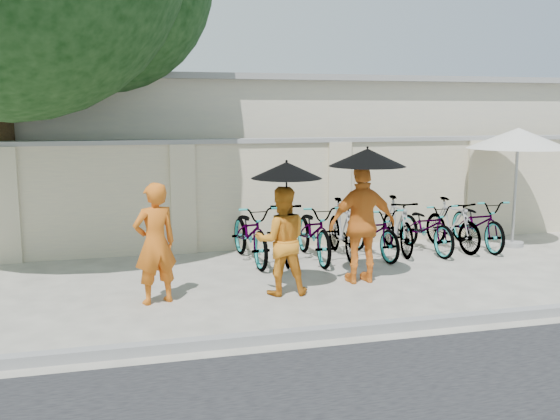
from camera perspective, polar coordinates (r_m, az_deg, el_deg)
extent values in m
plane|color=#BAB4A4|center=(8.89, -0.12, -7.88)|extent=(80.00, 80.00, 0.00)
cube|color=gray|center=(7.32, 3.29, -11.16)|extent=(40.00, 0.16, 0.12)
cube|color=beige|center=(11.96, 0.65, 1.41)|extent=(20.00, 0.30, 2.00)
cube|color=beige|center=(15.82, 0.50, 5.45)|extent=(14.00, 6.00, 3.20)
imported|color=#D26115|center=(8.55, -11.35, -3.02)|extent=(0.70, 0.57, 1.65)
imported|color=orange|center=(8.82, 0.14, -2.82)|extent=(0.82, 0.67, 1.55)
cylinder|color=black|center=(8.66, 0.60, 0.69)|extent=(0.02, 0.02, 0.90)
cone|color=black|center=(8.60, 0.60, 3.67)|extent=(0.99, 0.99, 0.23)
imported|color=orange|center=(9.48, 7.55, -1.32)|extent=(1.06, 0.46, 1.79)
cylinder|color=black|center=(9.33, 7.93, 2.04)|extent=(0.02, 0.02, 0.90)
cone|color=black|center=(9.29, 7.99, 4.79)|extent=(1.14, 1.14, 0.26)
cylinder|color=gray|center=(12.90, 20.43, -2.92)|extent=(0.43, 0.43, 0.09)
cylinder|color=#9F9F9F|center=(12.74, 20.67, 1.39)|extent=(0.06, 0.06, 2.04)
cone|color=beige|center=(12.66, 20.94, 6.16)|extent=(2.43, 2.43, 0.39)
imported|color=#9F9F9F|center=(10.75, -2.70, -2.08)|extent=(0.82, 2.01, 1.03)
imported|color=#9F9F9F|center=(10.81, 0.23, -1.81)|extent=(0.73, 1.89, 1.11)
imported|color=#9F9F9F|center=(10.90, 3.13, -1.97)|extent=(0.72, 1.95, 1.02)
imported|color=#9F9F9F|center=(11.13, 5.74, -1.71)|extent=(0.60, 1.76, 1.04)
imported|color=#9F9F9F|center=(11.26, 8.55, -1.96)|extent=(0.82, 1.81, 0.92)
imported|color=#9F9F9F|center=(11.64, 10.68, -1.37)|extent=(0.69, 1.76, 1.03)
imported|color=#9F9F9F|center=(11.83, 13.25, -1.52)|extent=(0.77, 1.83, 0.94)
imported|color=#9F9F9F|center=(12.12, 15.48, -1.27)|extent=(0.67, 1.67, 0.97)
imported|color=#9F9F9F|center=(12.42, 17.64, -1.15)|extent=(0.68, 1.85, 0.96)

